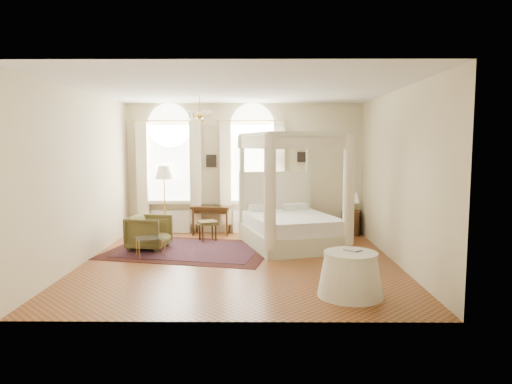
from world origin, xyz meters
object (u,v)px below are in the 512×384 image
(canopy_bed, at_px, (291,221))
(floor_lamp, at_px, (164,176))
(coffee_table, at_px, (150,239))
(nightstand, at_px, (351,223))
(side_table, at_px, (350,274))
(writing_desk, at_px, (211,210))
(armchair, at_px, (149,232))
(stool, at_px, (207,224))

(canopy_bed, bearing_deg, floor_lamp, 159.61)
(floor_lamp, bearing_deg, coffee_table, -86.08)
(nightstand, height_order, side_table, side_table)
(writing_desk, relative_size, armchair, 1.25)
(nightstand, distance_m, side_table, 4.77)
(stool, relative_size, floor_lamp, 0.30)
(nightstand, xyz_separation_m, stool, (-3.54, -0.77, 0.09))
(stool, distance_m, armchair, 1.46)
(armchair, relative_size, floor_lamp, 0.46)
(armchair, height_order, floor_lamp, floor_lamp)
(writing_desk, relative_size, coffee_table, 1.45)
(coffee_table, bearing_deg, writing_desk, 66.58)
(nightstand, height_order, writing_desk, writing_desk)
(armchair, distance_m, side_table, 4.83)
(canopy_bed, bearing_deg, armchair, -173.61)
(nightstand, distance_m, armchair, 4.99)
(floor_lamp, relative_size, side_table, 1.78)
(canopy_bed, bearing_deg, side_table, -79.06)
(nightstand, height_order, floor_lamp, floor_lamp)
(side_table, bearing_deg, stool, 123.56)
(stool, xyz_separation_m, side_table, (2.59, -3.90, -0.07))
(armchair, xyz_separation_m, side_table, (3.76, -3.03, -0.04))
(nightstand, relative_size, armchair, 0.76)
(nightstand, height_order, coffee_table, nightstand)
(armchair, relative_size, side_table, 0.83)
(stool, bearing_deg, side_table, -56.44)
(nightstand, height_order, armchair, armchair)
(writing_desk, bearing_deg, armchair, -125.73)
(canopy_bed, xyz_separation_m, nightstand, (1.61, 1.29, -0.27))
(armchair, height_order, side_table, armchair)
(writing_desk, distance_m, coffee_table, 2.52)
(canopy_bed, relative_size, armchair, 3.39)
(side_table, bearing_deg, nightstand, 78.48)
(writing_desk, height_order, armchair, armchair)
(stool, distance_m, floor_lamp, 1.69)
(writing_desk, distance_m, floor_lamp, 1.45)
(nightstand, distance_m, writing_desk, 3.54)
(stool, bearing_deg, armchair, -143.32)
(stool, bearing_deg, coffee_table, -122.75)
(stool, relative_size, coffee_table, 0.76)
(stool, bearing_deg, writing_desk, 89.05)
(canopy_bed, height_order, side_table, canopy_bed)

